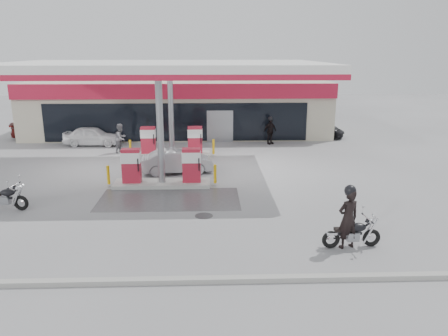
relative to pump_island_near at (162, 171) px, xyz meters
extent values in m
plane|color=gray|center=(0.00, -2.00, -0.71)|extent=(90.00, 90.00, 0.00)
cube|color=#4C4C4F|center=(0.50, -2.00, -0.71)|extent=(6.00, 3.00, 0.00)
cylinder|color=#38383A|center=(2.00, -4.00, -0.71)|extent=(0.70, 0.70, 0.01)
cube|color=gray|center=(0.00, -9.00, -0.64)|extent=(28.00, 0.25, 0.15)
cube|color=#ABA48F|center=(0.00, 14.00, 1.29)|extent=(22.00, 8.00, 4.00)
cube|color=black|center=(0.00, 9.97, 0.69)|extent=(18.00, 0.10, 2.60)
cube|color=#AB152F|center=(0.00, 9.90, 2.79)|extent=(22.00, 0.25, 1.00)
cube|color=navy|center=(7.00, 9.85, 2.79)|extent=(3.50, 0.12, 0.80)
cube|color=gray|center=(3.00, 9.93, 0.39)|extent=(1.80, 0.14, 2.20)
cube|color=silver|center=(0.00, 3.00, 4.59)|extent=(16.00, 10.00, 0.60)
cube|color=#AB152F|center=(0.00, -1.95, 4.41)|extent=(16.00, 0.12, 0.24)
cube|color=#AB152F|center=(0.00, 7.95, 4.41)|extent=(16.00, 0.12, 0.24)
cylinder|color=gray|center=(0.00, 0.00, 1.88)|extent=(0.32, 0.32, 5.00)
cylinder|color=gray|center=(0.00, 6.00, 1.88)|extent=(0.32, 0.32, 5.00)
cube|color=#9E9E99|center=(0.00, 0.00, -0.62)|extent=(4.50, 1.30, 0.18)
cube|color=maroon|center=(-1.40, 0.00, 0.27)|extent=(0.85, 0.48, 1.60)
cube|color=maroon|center=(1.40, 0.00, 0.27)|extent=(0.85, 0.48, 1.60)
cube|color=silver|center=(-1.40, 0.00, 0.67)|extent=(0.88, 0.52, 0.50)
cube|color=silver|center=(1.40, 0.00, 0.67)|extent=(0.88, 0.52, 0.50)
cylinder|color=#CA990B|center=(-2.50, 0.00, -0.17)|extent=(0.14, 0.14, 0.90)
cylinder|color=#CA990B|center=(2.50, 0.00, -0.17)|extent=(0.14, 0.14, 0.90)
cube|color=#9E9E99|center=(0.00, 6.00, -0.62)|extent=(4.50, 1.30, 0.18)
cube|color=maroon|center=(-1.40, 6.00, 0.27)|extent=(0.85, 0.48, 1.60)
cube|color=maroon|center=(1.40, 6.00, 0.27)|extent=(0.85, 0.48, 1.60)
cube|color=silver|center=(-1.40, 6.00, 0.67)|extent=(0.88, 0.52, 0.50)
cube|color=silver|center=(1.40, 6.00, 0.67)|extent=(0.88, 0.52, 0.50)
cylinder|color=#CA990B|center=(-2.50, 6.00, -0.17)|extent=(0.14, 0.14, 0.90)
cylinder|color=#CA990B|center=(2.50, 6.00, -0.17)|extent=(0.14, 0.14, 0.90)
torus|color=black|center=(7.48, -6.88, -0.41)|extent=(0.60, 0.18, 0.59)
torus|color=black|center=(6.12, -6.97, -0.41)|extent=(0.60, 0.18, 0.59)
cube|color=gray|center=(6.84, -6.93, -0.34)|extent=(0.41, 0.26, 0.30)
cube|color=black|center=(6.69, -6.94, -0.24)|extent=(0.89, 0.16, 0.08)
ellipsoid|color=black|center=(6.98, -6.92, -0.02)|extent=(0.57, 0.35, 0.28)
cube|color=black|center=(6.49, -6.95, -0.08)|extent=(0.56, 0.27, 0.10)
cylinder|color=silver|center=(7.28, -6.90, 0.28)|extent=(0.09, 0.75, 0.04)
sphere|color=silver|center=(7.40, -6.89, 0.16)|extent=(0.18, 0.18, 0.18)
cylinder|color=silver|center=(6.33, -6.82, -0.43)|extent=(0.89, 0.14, 0.08)
imported|color=black|center=(6.64, -6.94, 0.28)|extent=(0.84, 0.68, 1.99)
torus|color=black|center=(-5.29, -3.11, -0.40)|extent=(0.63, 0.24, 0.62)
cube|color=gray|center=(-5.95, -3.01, -0.32)|extent=(0.45, 0.31, 0.31)
cube|color=black|center=(-6.10, -2.98, -0.21)|extent=(0.93, 0.24, 0.08)
ellipsoid|color=black|center=(-5.80, -3.03, 0.01)|extent=(0.62, 0.41, 0.29)
cylinder|color=silver|center=(-5.49, -3.08, 0.32)|extent=(0.15, 0.78, 0.04)
sphere|color=silver|center=(-5.37, -3.10, 0.20)|extent=(0.19, 0.19, 0.19)
imported|color=white|center=(-5.57, 9.20, -0.07)|extent=(3.82, 1.68, 1.28)
imported|color=slate|center=(-3.23, 7.00, 0.20)|extent=(0.98, 1.08, 1.81)
imported|color=#9C9EA3|center=(0.56, 2.20, -0.10)|extent=(3.86, 1.87, 1.22)
imported|color=#591513|center=(-10.00, 12.00, -0.13)|extent=(4.27, 2.66, 1.16)
imported|color=black|center=(10.00, 11.41, -0.13)|extent=(4.48, 2.79, 1.16)
imported|color=black|center=(6.37, 9.21, 0.18)|extent=(1.12, 0.91, 1.78)
camera|label=1|loc=(2.21, -19.79, 5.48)|focal=35.00mm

